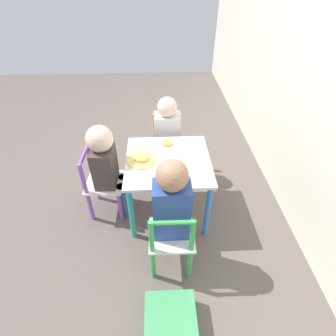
{
  "coord_description": "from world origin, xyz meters",
  "views": [
    {
      "loc": [
        1.38,
        -0.06,
        1.53
      ],
      "look_at": [
        0.0,
        0.0,
        0.4
      ],
      "focal_mm": 28.0,
      "sensor_mm": 36.0,
      "label": 1
    }
  ],
  "objects_px": {
    "chair_green": "(171,239)",
    "plate_left": "(167,144)",
    "child_front": "(107,163)",
    "plate_right": "(169,176)",
    "chair_purple": "(102,184)",
    "plate_front": "(142,159)",
    "chair_orange": "(167,146)",
    "child_left": "(167,133)",
    "storage_bin": "(170,319)",
    "child_right": "(171,206)",
    "kids_table": "(168,168)"
  },
  "relations": [
    {
      "from": "chair_green",
      "to": "plate_left",
      "type": "relative_size",
      "value": 2.93
    },
    {
      "from": "child_front",
      "to": "chair_green",
      "type": "bearing_deg",
      "value": -137.84
    },
    {
      "from": "child_front",
      "to": "plate_left",
      "type": "bearing_deg",
      "value": -66.76
    },
    {
      "from": "plate_right",
      "to": "chair_green",
      "type": "bearing_deg",
      "value": -0.87
    },
    {
      "from": "chair_purple",
      "to": "plate_left",
      "type": "xyz_separation_m",
      "value": [
        -0.15,
        0.47,
        0.23
      ]
    },
    {
      "from": "plate_front",
      "to": "plate_left",
      "type": "bearing_deg",
      "value": 135.0
    },
    {
      "from": "chair_orange",
      "to": "plate_left",
      "type": "height_order",
      "value": "chair_orange"
    },
    {
      "from": "chair_orange",
      "to": "chair_green",
      "type": "distance_m",
      "value": 0.94
    },
    {
      "from": "plate_front",
      "to": "child_left",
      "type": "bearing_deg",
      "value": 155.48
    },
    {
      "from": "chair_green",
      "to": "child_left",
      "type": "distance_m",
      "value": 0.9
    },
    {
      "from": "chair_orange",
      "to": "storage_bin",
      "type": "height_order",
      "value": "chair_orange"
    },
    {
      "from": "plate_front",
      "to": "child_front",
      "type": "bearing_deg",
      "value": -94.26
    },
    {
      "from": "chair_orange",
      "to": "chair_purple",
      "type": "bearing_deg",
      "value": -135.3
    },
    {
      "from": "chair_purple",
      "to": "chair_green",
      "type": "xyz_separation_m",
      "value": [
        0.49,
        0.47,
        0.0
      ]
    },
    {
      "from": "child_front",
      "to": "plate_front",
      "type": "bearing_deg",
      "value": -91.8
    },
    {
      "from": "plate_left",
      "to": "storage_bin",
      "type": "relative_size",
      "value": 0.68
    },
    {
      "from": "chair_orange",
      "to": "child_right",
      "type": "height_order",
      "value": "child_right"
    },
    {
      "from": "plate_right",
      "to": "storage_bin",
      "type": "xyz_separation_m",
      "value": [
        0.65,
        -0.03,
        -0.41
      ]
    },
    {
      "from": "chair_orange",
      "to": "plate_right",
      "type": "distance_m",
      "value": 0.68
    },
    {
      "from": "child_front",
      "to": "storage_bin",
      "type": "bearing_deg",
      "value": -153.01
    },
    {
      "from": "plate_left",
      "to": "storage_bin",
      "type": "height_order",
      "value": "plate_left"
    },
    {
      "from": "plate_right",
      "to": "child_left",
      "type": "bearing_deg",
      "value": 178.7
    },
    {
      "from": "kids_table",
      "to": "child_left",
      "type": "relative_size",
      "value": 0.78
    },
    {
      "from": "child_right",
      "to": "plate_right",
      "type": "relative_size",
      "value": 5.02
    },
    {
      "from": "child_left",
      "to": "child_right",
      "type": "bearing_deg",
      "value": -89.34
    },
    {
      "from": "chair_purple",
      "to": "plate_right",
      "type": "distance_m",
      "value": 0.56
    },
    {
      "from": "child_right",
      "to": "plate_front",
      "type": "xyz_separation_m",
      "value": [
        -0.41,
        -0.17,
        0.01
      ]
    },
    {
      "from": "chair_orange",
      "to": "child_left",
      "type": "distance_m",
      "value": 0.18
    },
    {
      "from": "chair_green",
      "to": "child_front",
      "type": "height_order",
      "value": "child_front"
    },
    {
      "from": "child_left",
      "to": "plate_front",
      "type": "distance_m",
      "value": 0.45
    },
    {
      "from": "plate_right",
      "to": "plate_front",
      "type": "bearing_deg",
      "value": -135.0
    },
    {
      "from": "child_left",
      "to": "plate_left",
      "type": "xyz_separation_m",
      "value": [
        0.24,
        -0.01,
        0.05
      ]
    },
    {
      "from": "child_front",
      "to": "plate_front",
      "type": "height_order",
      "value": "child_front"
    },
    {
      "from": "chair_purple",
      "to": "chair_green",
      "type": "relative_size",
      "value": 1.0
    },
    {
      "from": "kids_table",
      "to": "plate_right",
      "type": "height_order",
      "value": "plate_right"
    },
    {
      "from": "kids_table",
      "to": "chair_purple",
      "type": "height_order",
      "value": "chair_purple"
    },
    {
      "from": "chair_orange",
      "to": "plate_right",
      "type": "height_order",
      "value": "chair_orange"
    },
    {
      "from": "chair_orange",
      "to": "storage_bin",
      "type": "relative_size",
      "value": 1.99
    },
    {
      "from": "plate_front",
      "to": "chair_purple",
      "type": "bearing_deg",
      "value": -93.89
    },
    {
      "from": "chair_orange",
      "to": "plate_left",
      "type": "xyz_separation_m",
      "value": [
        0.3,
        -0.02,
        0.23
      ]
    },
    {
      "from": "chair_orange",
      "to": "plate_left",
      "type": "distance_m",
      "value": 0.37
    },
    {
      "from": "chair_green",
      "to": "plate_left",
      "type": "xyz_separation_m",
      "value": [
        -0.64,
        0.0,
        0.23
      ]
    },
    {
      "from": "child_right",
      "to": "plate_front",
      "type": "relative_size",
      "value": 3.97
    },
    {
      "from": "child_right",
      "to": "plate_left",
      "type": "height_order",
      "value": "child_right"
    },
    {
      "from": "child_front",
      "to": "child_right",
      "type": "distance_m",
      "value": 0.59
    },
    {
      "from": "chair_purple",
      "to": "plate_front",
      "type": "distance_m",
      "value": 0.37
    },
    {
      "from": "chair_orange",
      "to": "storage_bin",
      "type": "distance_m",
      "value": 1.31
    },
    {
      "from": "chair_green",
      "to": "child_front",
      "type": "xyz_separation_m",
      "value": [
        -0.49,
        -0.41,
        0.19
      ]
    },
    {
      "from": "chair_orange",
      "to": "child_front",
      "type": "distance_m",
      "value": 0.65
    },
    {
      "from": "kids_table",
      "to": "plate_right",
      "type": "distance_m",
      "value": 0.19
    }
  ]
}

